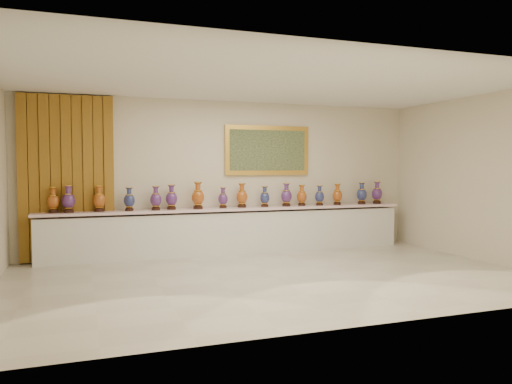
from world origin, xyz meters
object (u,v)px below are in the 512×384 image
Objects in this scene: vase_0 at (53,201)px; vase_1 at (69,200)px; vase_2 at (99,200)px; counter at (232,231)px.

vase_1 is (0.25, -0.04, 0.01)m from vase_0.
vase_1 is 1.03× the size of vase_2.
counter is 16.00× the size of vase_0.
vase_1 is at bearing -177.35° from vase_2.
vase_1 is at bearing -179.45° from counter.
vase_0 reaches higher than counter.
vase_1 reaches higher than vase_0.
vase_1 reaches higher than vase_2.
vase_0 is (-3.26, 0.01, 0.67)m from counter.
vase_1 is (-3.01, -0.03, 0.68)m from counter.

